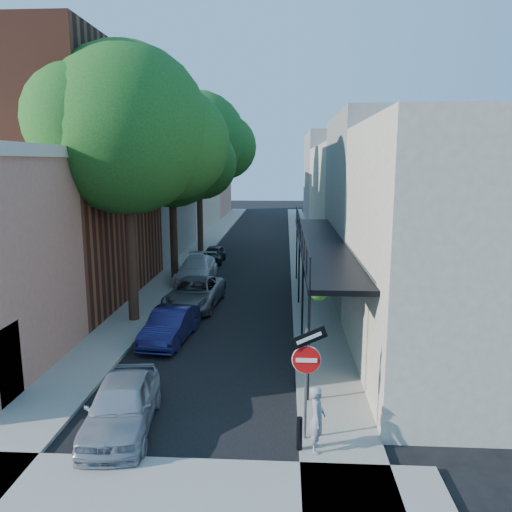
# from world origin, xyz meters

# --- Properties ---
(ground) EXTENTS (160.00, 160.00, 0.00)m
(ground) POSITION_xyz_m (0.00, 0.00, 0.00)
(ground) COLOR black
(ground) RESTS_ON ground
(road_surface) EXTENTS (6.00, 64.00, 0.01)m
(road_surface) POSITION_xyz_m (0.00, 30.00, 0.01)
(road_surface) COLOR black
(road_surface) RESTS_ON ground
(sidewalk_left) EXTENTS (2.00, 64.00, 0.12)m
(sidewalk_left) POSITION_xyz_m (-4.00, 30.00, 0.06)
(sidewalk_left) COLOR gray
(sidewalk_left) RESTS_ON ground
(sidewalk_right) EXTENTS (2.00, 64.00, 0.12)m
(sidewalk_right) POSITION_xyz_m (4.00, 30.00, 0.06)
(sidewalk_right) COLOR gray
(sidewalk_right) RESTS_ON ground
(sidewalk_cross) EXTENTS (12.00, 2.00, 0.12)m
(sidewalk_cross) POSITION_xyz_m (0.00, -1.00, 0.06)
(sidewalk_cross) COLOR gray
(sidewalk_cross) RESTS_ON ground
(buildings_left) EXTENTS (10.10, 59.10, 12.00)m
(buildings_left) POSITION_xyz_m (-9.30, 28.76, 4.94)
(buildings_left) COLOR tan
(buildings_left) RESTS_ON ground
(buildings_right) EXTENTS (9.80, 55.00, 10.00)m
(buildings_right) POSITION_xyz_m (8.99, 29.49, 4.42)
(buildings_right) COLOR beige
(buildings_right) RESTS_ON ground
(sign_post) EXTENTS (0.89, 0.17, 2.99)m
(sign_post) POSITION_xyz_m (3.16, 0.97, 2.04)
(sign_post) COLOR #595B60
(sign_post) RESTS_ON ground
(bollard) EXTENTS (0.14, 0.14, 0.80)m
(bollard) POSITION_xyz_m (3.00, 0.50, 0.52)
(bollard) COLOR black
(bollard) RESTS_ON sidewalk_right
(oak_near) EXTENTS (7.48, 6.80, 11.42)m
(oak_near) POSITION_xyz_m (-3.37, 10.26, 7.88)
(oak_near) COLOR #382116
(oak_near) RESTS_ON ground
(oak_mid) EXTENTS (6.60, 6.00, 10.20)m
(oak_mid) POSITION_xyz_m (-3.42, 18.23, 7.06)
(oak_mid) COLOR #382116
(oak_mid) RESTS_ON ground
(oak_far) EXTENTS (7.70, 7.00, 11.90)m
(oak_far) POSITION_xyz_m (-3.35, 27.27, 8.26)
(oak_far) COLOR #382116
(oak_far) RESTS_ON ground
(parked_car_a) EXTENTS (2.06, 4.16, 1.36)m
(parked_car_a) POSITION_xyz_m (-1.47, 1.33, 0.68)
(parked_car_a) COLOR #90959F
(parked_car_a) RESTS_ON ground
(parked_car_b) EXTENTS (1.71, 3.95, 1.27)m
(parked_car_b) POSITION_xyz_m (-1.70, 7.73, 0.63)
(parked_car_b) COLOR #151541
(parked_car_b) RESTS_ON ground
(parked_car_c) EXTENTS (2.54, 4.98, 1.35)m
(parked_car_c) POSITION_xyz_m (-1.60, 12.38, 0.67)
(parked_car_c) COLOR slate
(parked_car_c) RESTS_ON ground
(parked_car_d) EXTENTS (1.99, 4.84, 1.40)m
(parked_car_d) POSITION_xyz_m (-2.42, 17.52, 0.70)
(parked_car_d) COLOR silver
(parked_car_d) RESTS_ON ground
(parked_car_e) EXTENTS (1.40, 3.38, 1.14)m
(parked_car_e) POSITION_xyz_m (-2.21, 23.02, 0.57)
(parked_car_e) COLOR black
(parked_car_e) RESTS_ON ground
(pedestrian) EXTENTS (0.44, 0.61, 1.57)m
(pedestrian) POSITION_xyz_m (3.40, 0.50, 0.91)
(pedestrian) COLOR gray
(pedestrian) RESTS_ON sidewalk_right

